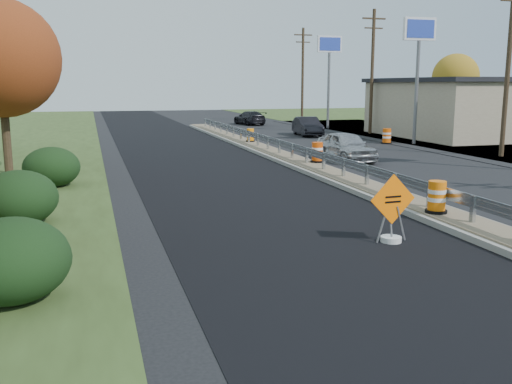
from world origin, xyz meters
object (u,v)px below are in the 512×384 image
object	(u,v)px
barrel_shoulder_mid	(387,136)
car_dark_mid	(308,126)
caution_sign	(392,225)
car_silver	(346,146)
barrel_median_far	(250,135)
barrel_median_mid	(317,153)
car_dark_far	(250,118)
barrel_median_near	(437,198)

from	to	relation	value
barrel_shoulder_mid	car_dark_mid	world-z (taller)	car_dark_mid
caution_sign	car_silver	size ratio (longest dim) A/B	0.39
car_silver	barrel_median_far	bearing A→B (deg)	105.37
barrel_median_mid	barrel_shoulder_mid	xyz separation A→B (m)	(8.43, 8.73, -0.20)
car_silver	car_dark_far	distance (m)	26.97
barrel_median_near	car_dark_mid	bearing A→B (deg)	76.31
caution_sign	car_silver	xyz separation A→B (m)	(5.46, 14.29, 0.30)
caution_sign	car_silver	distance (m)	15.31
barrel_median_near	barrel_median_far	xyz separation A→B (m)	(0.48, 21.16, -0.04)
barrel_median_mid	car_dark_mid	xyz separation A→B (m)	(5.66, 15.78, 0.03)
barrel_median_far	barrel_shoulder_mid	xyz separation A→B (m)	(8.77, -1.59, -0.15)
barrel_median_far	car_silver	size ratio (longest dim) A/B	0.19
barrel_median_near	barrel_median_far	bearing A→B (deg)	88.71
barrel_shoulder_mid	car_dark_far	world-z (taller)	car_dark_far
barrel_median_far	barrel_median_near	bearing A→B (deg)	-91.29
barrel_median_far	barrel_shoulder_mid	size ratio (longest dim) A/B	0.84
car_dark_far	barrel_median_near	bearing A→B (deg)	74.10
car_silver	car_dark_mid	size ratio (longest dim) A/B	1.00
barrel_median_mid	barrel_median_far	bearing A→B (deg)	91.89
barrel_median_mid	barrel_median_far	xyz separation A→B (m)	(-0.34, 10.33, -0.05)
barrel_median_mid	barrel_median_far	world-z (taller)	barrel_median_mid
barrel_median_mid	car_dark_far	distance (m)	29.03
caution_sign	barrel_shoulder_mid	distance (m)	24.21
barrel_shoulder_mid	car_dark_far	xyz separation A→B (m)	(-3.72, 19.91, 0.18)
car_dark_mid	car_dark_far	distance (m)	12.90
barrel_median_far	barrel_median_mid	bearing A→B (deg)	-88.11
caution_sign	car_dark_far	distance (m)	41.90
barrel_median_mid	car_dark_far	xyz separation A→B (m)	(4.71, 28.64, -0.03)
barrel_median_far	car_dark_far	size ratio (longest dim) A/B	0.18
car_dark_mid	caution_sign	bearing A→B (deg)	-100.74
caution_sign	barrel_median_far	bearing A→B (deg)	79.31
barrel_median_near	car_silver	bearing A→B (deg)	76.16
barrel_median_near	car_dark_mid	distance (m)	27.39
barrel_median_far	car_silver	world-z (taller)	car_silver
barrel_median_far	car_dark_mid	size ratio (longest dim) A/B	0.19
caution_sign	car_silver	bearing A→B (deg)	65.46
barrel_median_far	car_dark_far	world-z (taller)	car_dark_far
barrel_shoulder_mid	car_silver	bearing A→B (deg)	-131.46
car_silver	barrel_shoulder_mid	bearing A→B (deg)	46.79
barrel_shoulder_mid	car_dark_far	bearing A→B (deg)	100.59
barrel_median_mid	barrel_shoulder_mid	bearing A→B (deg)	46.00
barrel_median_near	car_dark_mid	size ratio (longest dim) A/B	0.21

